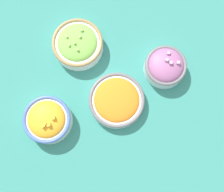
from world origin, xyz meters
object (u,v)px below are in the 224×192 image
object	(u,v)px
bowl_carrots	(117,100)
bowl_squash	(47,120)
bowl_lettuce	(78,44)
bowl_red_onion	(165,66)

from	to	relation	value
bowl_carrots	bowl_squash	xyz separation A→B (m)	(-0.19, -0.13, 0.01)
bowl_lettuce	bowl_red_onion	size ratio (longest dim) A/B	1.24
bowl_squash	bowl_red_onion	xyz separation A→B (m)	(0.31, 0.29, 0.00)
bowl_carrots	bowl_squash	size ratio (longest dim) A/B	1.20
bowl_carrots	bowl_lettuce	distance (m)	0.23
bowl_lettuce	bowl_squash	size ratio (longest dim) A/B	1.11
bowl_carrots	bowl_squash	distance (m)	0.24
bowl_red_onion	bowl_squash	bearing A→B (deg)	-136.97
bowl_lettuce	bowl_red_onion	xyz separation A→B (m)	(0.31, 0.02, 0.00)
bowl_lettuce	bowl_squash	xyz separation A→B (m)	(-0.01, -0.28, 0.00)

